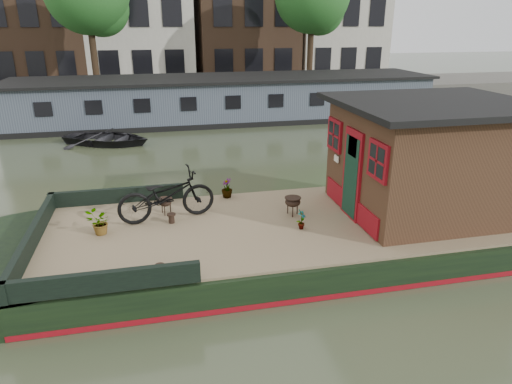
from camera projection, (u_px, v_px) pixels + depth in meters
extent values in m
plane|color=#373F28|center=(329.00, 245.00, 10.01)|extent=(120.00, 120.00, 0.00)
cube|color=black|center=(330.00, 232.00, 9.91)|extent=(12.00, 4.00, 0.60)
cylinder|color=black|center=(33.00, 262.00, 8.67)|extent=(4.00, 4.00, 0.60)
cube|color=maroon|center=(329.00, 242.00, 9.99)|extent=(12.02, 4.02, 0.10)
cube|color=#77674A|center=(331.00, 219.00, 9.80)|extent=(11.80, 3.80, 0.05)
cube|color=black|center=(33.00, 237.00, 8.51)|extent=(0.12, 4.00, 0.35)
cube|color=black|center=(118.00, 195.00, 10.55)|extent=(3.00, 0.12, 0.35)
cube|color=black|center=(103.00, 282.00, 7.04)|extent=(3.00, 0.12, 0.35)
cube|color=black|center=(429.00, 160.00, 9.84)|extent=(3.50, 3.00, 2.30)
cube|color=black|center=(437.00, 104.00, 9.41)|extent=(4.00, 3.50, 0.12)
cube|color=maroon|center=(352.00, 174.00, 9.54)|extent=(0.06, 0.80, 1.90)
cube|color=black|center=(351.00, 177.00, 9.55)|extent=(0.04, 0.64, 1.70)
cube|color=maroon|center=(378.00, 161.00, 8.37)|extent=(0.06, 0.72, 0.72)
cube|color=maroon|center=(335.00, 135.00, 10.29)|extent=(0.06, 0.72, 0.72)
imported|color=black|center=(167.00, 195.00, 9.55)|extent=(2.14, 1.06, 1.07)
imported|color=#9A5B2C|center=(301.00, 219.00, 9.18)|extent=(0.26, 0.27, 0.42)
imported|color=#A64D30|center=(99.00, 223.00, 8.93)|extent=(0.59, 0.58, 0.50)
imported|color=brown|center=(227.00, 188.00, 10.85)|extent=(0.31, 0.31, 0.47)
cylinder|color=black|center=(172.00, 218.00, 9.50)|extent=(0.18, 0.18, 0.21)
cylinder|color=black|center=(160.00, 269.00, 7.57)|extent=(0.16, 0.16, 0.18)
imported|color=black|center=(107.00, 135.00, 18.18)|extent=(4.24, 3.77, 0.72)
cube|color=#46515E|center=(226.00, 100.00, 22.46)|extent=(20.00, 4.00, 2.00)
cube|color=black|center=(226.00, 78.00, 22.09)|extent=(20.40, 4.40, 0.12)
cube|color=black|center=(227.00, 117.00, 22.77)|extent=(20.00, 4.05, 0.24)
cube|color=#47443F|center=(210.00, 92.00, 28.59)|extent=(60.00, 6.00, 0.90)
cylinder|color=#332316|center=(94.00, 55.00, 25.03)|extent=(0.36, 0.36, 4.00)
sphere|color=#21551C|center=(101.00, 8.00, 24.58)|extent=(3.00, 3.00, 3.00)
cylinder|color=#332316|center=(310.00, 52.00, 27.60)|extent=(0.36, 0.36, 4.00)
sphere|color=#21551C|center=(320.00, 9.00, 27.16)|extent=(3.00, 3.00, 3.00)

